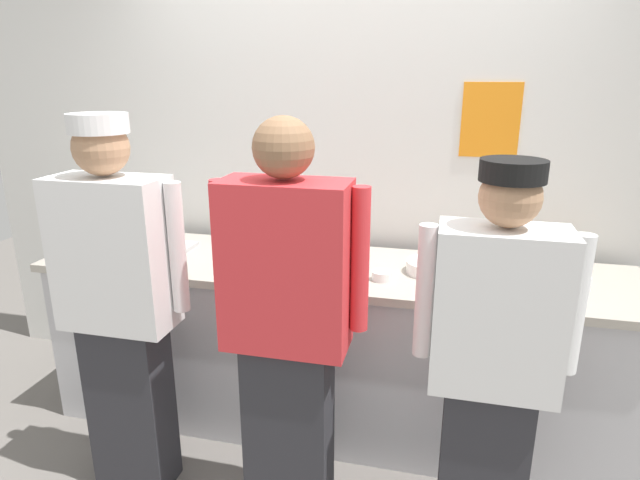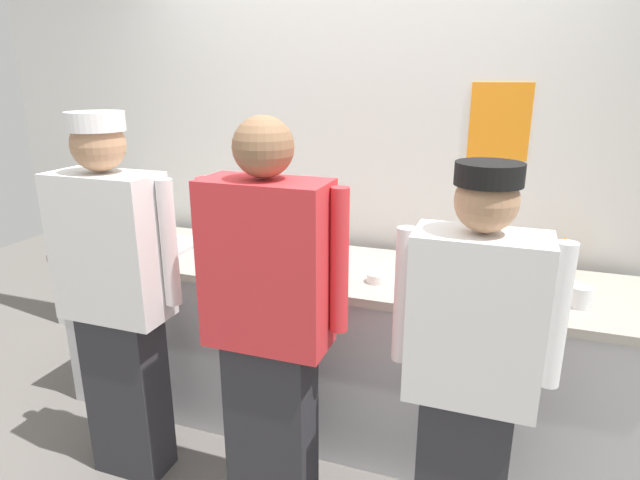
% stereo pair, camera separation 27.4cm
% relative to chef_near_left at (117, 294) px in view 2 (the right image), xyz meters
% --- Properties ---
extents(ground_plane, '(9.00, 9.00, 0.00)m').
position_rel_chef_near_left_xyz_m(ground_plane, '(0.80, 0.29, -0.92)').
color(ground_plane, slate).
extents(wall_back, '(4.79, 0.11, 2.90)m').
position_rel_chef_near_left_xyz_m(wall_back, '(0.80, 1.16, 0.53)').
color(wall_back, silver).
rests_on(wall_back, ground).
extents(prep_counter, '(3.05, 0.72, 0.93)m').
position_rel_chef_near_left_xyz_m(prep_counter, '(0.80, 0.67, -0.46)').
color(prep_counter, silver).
rests_on(prep_counter, ground).
extents(chef_near_left, '(0.62, 0.24, 1.72)m').
position_rel_chef_near_left_xyz_m(chef_near_left, '(0.00, 0.00, 0.00)').
color(chef_near_left, '#2D2D33').
rests_on(chef_near_left, ground).
extents(chef_center, '(0.63, 0.24, 1.73)m').
position_rel_chef_near_left_xyz_m(chef_center, '(0.77, -0.03, -0.01)').
color(chef_center, '#2D2D33').
rests_on(chef_center, ground).
extents(chef_far_right, '(0.59, 0.24, 1.60)m').
position_rel_chef_near_left_xyz_m(chef_far_right, '(1.55, -0.03, -0.07)').
color(chef_far_right, '#2D2D33').
rests_on(chef_far_right, ground).
extents(plate_stack_front, '(0.25, 0.25, 0.06)m').
position_rel_chef_near_left_xyz_m(plate_stack_front, '(1.29, 0.68, 0.03)').
color(plate_stack_front, white).
rests_on(plate_stack_front, prep_counter).
extents(mixing_bowl_steel, '(0.35, 0.35, 0.12)m').
position_rel_chef_near_left_xyz_m(mixing_bowl_steel, '(0.44, 0.58, 0.06)').
color(mixing_bowl_steel, '#B7BABF').
rests_on(mixing_bowl_steel, prep_counter).
extents(sheet_tray, '(0.43, 0.35, 0.02)m').
position_rel_chef_near_left_xyz_m(sheet_tray, '(-0.24, 0.65, 0.02)').
color(sheet_tray, '#B7BABF').
rests_on(sheet_tray, prep_counter).
extents(squeeze_bottle_primary, '(0.06, 0.06, 0.20)m').
position_rel_chef_near_left_xyz_m(squeeze_bottle_primary, '(1.89, 0.90, 0.10)').
color(squeeze_bottle_primary, orange).
rests_on(squeeze_bottle_primary, prep_counter).
extents(ramekin_red_sauce, '(0.10, 0.10, 0.05)m').
position_rel_chef_near_left_xyz_m(ramekin_red_sauce, '(1.90, 0.71, 0.03)').
color(ramekin_red_sauce, white).
rests_on(ramekin_red_sauce, prep_counter).
extents(ramekin_yellow_sauce, '(0.09, 0.09, 0.04)m').
position_rel_chef_near_left_xyz_m(ramekin_yellow_sauce, '(1.07, 0.53, 0.03)').
color(ramekin_yellow_sauce, white).
rests_on(ramekin_yellow_sauce, prep_counter).
extents(ramekin_green_sauce, '(0.08, 0.08, 0.05)m').
position_rel_chef_near_left_xyz_m(ramekin_green_sauce, '(0.77, 0.70, 0.03)').
color(ramekin_green_sauce, white).
rests_on(ramekin_green_sauce, prep_counter).
extents(deli_cup, '(0.09, 0.09, 0.09)m').
position_rel_chef_near_left_xyz_m(deli_cup, '(1.94, 0.54, 0.05)').
color(deli_cup, white).
rests_on(deli_cup, prep_counter).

